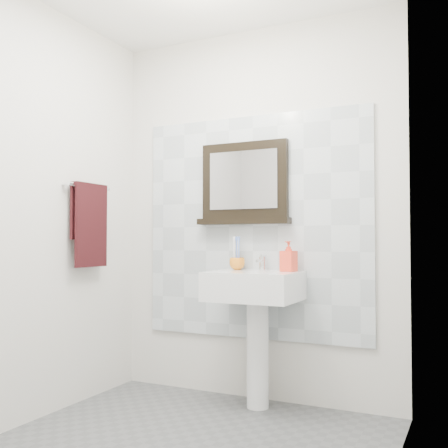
# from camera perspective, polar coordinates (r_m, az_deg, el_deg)

# --- Properties ---
(back_wall) EXTENTS (2.00, 0.01, 2.50)m
(back_wall) POSITION_cam_1_polar(r_m,az_deg,el_deg) (3.55, 3.30, 1.35)
(back_wall) COLOR silver
(back_wall) RESTS_ON ground
(left_wall) EXTENTS (0.01, 2.20, 2.50)m
(left_wall) POSITION_cam_1_polar(r_m,az_deg,el_deg) (3.21, -21.44, 1.81)
(left_wall) COLOR silver
(left_wall) RESTS_ON ground
(right_wall) EXTENTS (0.01, 2.20, 2.50)m
(right_wall) POSITION_cam_1_polar(r_m,az_deg,el_deg) (2.22, 16.51, 3.34)
(right_wall) COLOR silver
(right_wall) RESTS_ON ground
(splashback) EXTENTS (1.60, 0.02, 1.50)m
(splashback) POSITION_cam_1_polar(r_m,az_deg,el_deg) (3.54, 3.23, -0.26)
(splashback) COLOR silver
(splashback) RESTS_ON back_wall
(pedestal_sink) EXTENTS (0.55, 0.44, 0.96)m
(pedestal_sink) POSITION_cam_1_polar(r_m,az_deg,el_deg) (3.32, 3.37, -8.34)
(pedestal_sink) COLOR white
(pedestal_sink) RESTS_ON ground
(toothbrush_cup) EXTENTS (0.10, 0.10, 0.08)m
(toothbrush_cup) POSITION_cam_1_polar(r_m,az_deg,el_deg) (3.49, 1.44, -4.34)
(toothbrush_cup) COLOR orange
(toothbrush_cup) RESTS_ON pedestal_sink
(toothbrushes) EXTENTS (0.05, 0.04, 0.21)m
(toothbrushes) POSITION_cam_1_polar(r_m,az_deg,el_deg) (3.49, 1.41, -2.98)
(toothbrushes) COLOR white
(toothbrushes) RESTS_ON toothbrush_cup
(soap_dispenser) EXTENTS (0.10, 0.10, 0.19)m
(soap_dispenser) POSITION_cam_1_polar(r_m,az_deg,el_deg) (3.33, 7.05, -3.50)
(soap_dispenser) COLOR red
(soap_dispenser) RESTS_ON pedestal_sink
(framed_mirror) EXTENTS (0.65, 0.11, 0.56)m
(framed_mirror) POSITION_cam_1_polar(r_m,az_deg,el_deg) (3.55, 2.24, 4.23)
(framed_mirror) COLOR black
(framed_mirror) RESTS_ON back_wall
(towel_bar) EXTENTS (0.07, 0.40, 0.03)m
(towel_bar) POSITION_cam_1_polar(r_m,az_deg,el_deg) (3.58, -14.49, 3.97)
(towel_bar) COLOR silver
(towel_bar) RESTS_ON left_wall
(hand_towel) EXTENTS (0.06, 0.30, 0.55)m
(hand_towel) POSITION_cam_1_polar(r_m,az_deg,el_deg) (3.56, -14.43, 0.61)
(hand_towel) COLOR black
(hand_towel) RESTS_ON towel_bar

